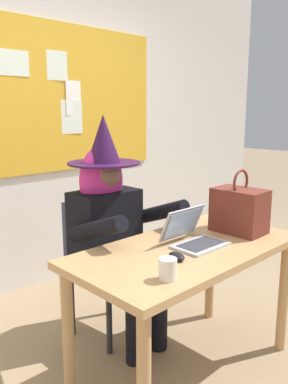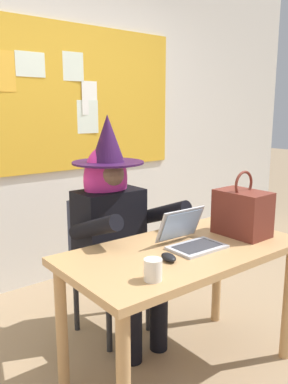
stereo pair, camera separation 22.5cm
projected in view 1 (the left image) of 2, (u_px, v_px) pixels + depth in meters
name	position (u px, v px, depth m)	size (l,w,h in m)	color
ground_plane	(215.00, 369.00, 2.26)	(24.00, 24.00, 0.00)	#937A5B
wall_back_bulletin	(38.00, 110.00, 3.19)	(6.32, 1.84, 2.88)	silver
desk_main	(187.00, 265.00, 2.13)	(1.31, 0.70, 0.74)	tan
chair_at_desk	(99.00, 259.00, 2.60)	(0.46, 0.46, 0.89)	#2D3347
person_costumed	(111.00, 220.00, 2.46)	(0.60, 0.69, 1.43)	black
laptop	(193.00, 236.00, 2.13)	(0.30, 0.28, 0.19)	#B7B7BC
computer_mouse	(177.00, 256.00, 1.92)	(0.06, 0.10, 0.03)	black
handbag	(239.00, 210.00, 2.34)	(0.20, 0.30, 0.38)	maroon
coffee_mug	(168.00, 269.00, 1.69)	(0.08, 0.08, 0.10)	silver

